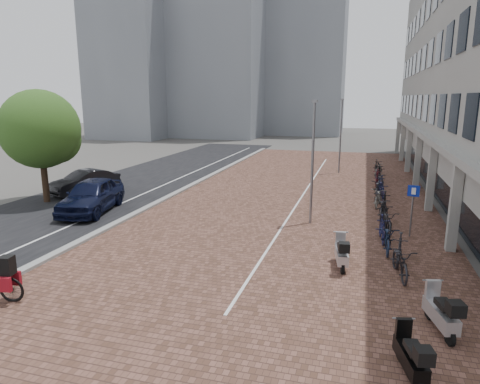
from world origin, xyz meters
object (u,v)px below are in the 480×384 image
Objects in this scene: parking_sign at (412,203)px; car_navy at (91,195)px; scooter_front at (342,252)px; scooter_mid at (411,354)px; car_dark at (85,182)px; scooter_back at (441,311)px.

car_navy is at bearing -170.28° from parking_sign.
scooter_front is 1.05× the size of scooter_mid.
car_dark is at bearing 178.43° from parking_sign.
scooter_mid is 2.23m from scooter_back.
parking_sign reaches higher than scooter_back.
car_navy reaches higher than scooter_back.
car_navy is 2.26× the size of parking_sign.
car_dark is at bearing 129.61° from scooter_mid.
car_dark reaches higher than scooter_back.
car_navy is 16.99m from scooter_mid.
scooter_front is 0.74× the size of parking_sign.
car_dark is 21.02m from scooter_back.
parking_sign is (2.55, 4.08, 0.88)m from scooter_front.
car_dark is 18.29m from parking_sign.
parking_sign reaches higher than car_dark.
scooter_back is 7.63m from parking_sign.
scooter_mid is 9.72m from parking_sign.
scooter_front is at bearing -4.80° from car_dark.
parking_sign is at bearing 75.84° from scooter_back.
scooter_back is (0.87, 2.05, 0.04)m from scooter_mid.
scooter_mid is (1.68, -5.56, -0.03)m from scooter_front.
scooter_front is 4.89m from parking_sign.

